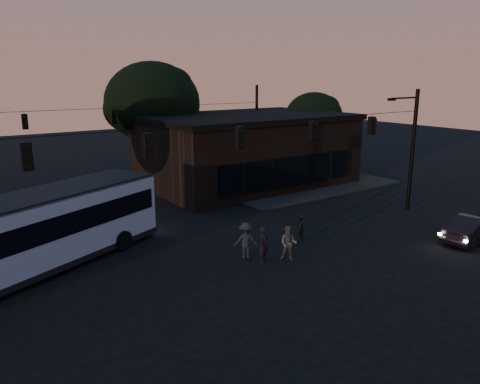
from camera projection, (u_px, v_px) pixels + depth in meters
ground at (295, 282)px, 19.30m from camera, size 120.00×120.00×0.00m
sidewalk_far_right at (291, 182)px, 37.09m from camera, size 14.00×10.00×0.15m
building at (246, 149)px, 36.36m from camera, size 15.40×10.41×5.40m
tree_behind at (152, 102)px, 37.52m from camera, size 7.60×7.60×9.43m
tree_right at (314, 117)px, 42.51m from camera, size 5.20×5.20×6.86m
signal_rig_near at (240, 161)px, 21.41m from camera, size 26.24×0.30×7.50m
signal_rig_far at (115, 133)px, 34.18m from camera, size 26.24×0.30×7.50m
bus at (38, 228)px, 20.03m from camera, size 12.11×7.45×3.39m
car at (474, 229)px, 23.86m from camera, size 4.19×1.62×1.36m
pedestrian_a at (264, 244)px, 21.18m from camera, size 0.72×0.61×1.68m
pedestrian_b at (289, 243)px, 21.38m from camera, size 0.97×1.00×1.62m
pedestrian_c at (301, 229)px, 23.53m from camera, size 0.95×0.79×1.52m
pedestrian_d at (246, 240)px, 21.63m from camera, size 1.27×1.01×1.71m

